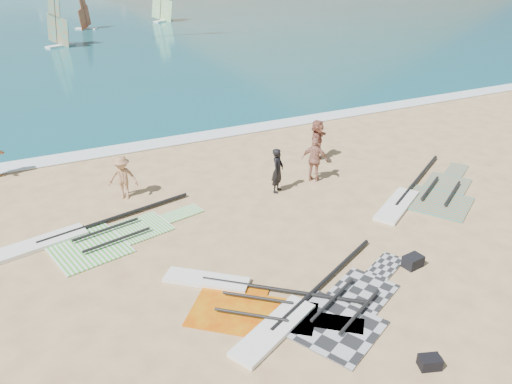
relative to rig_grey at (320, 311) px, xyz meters
name	(u,v)px	position (x,y,z in m)	size (l,w,h in m)	color
ground	(337,280)	(1.16, 0.92, -0.05)	(300.00, 300.00, 0.00)	tan
surf_line	(187,139)	(1.16, 13.22, -0.05)	(300.00, 1.20, 0.04)	white
rig_grey	(320,311)	(0.00, 0.00, 0.00)	(6.09, 4.02, 0.20)	#252628
rig_green	(90,236)	(-4.44, 6.13, 0.00)	(6.61, 3.33, 0.21)	green
rig_orange	(423,195)	(6.85, 3.77, 0.00)	(6.38, 4.60, 0.21)	orange
rig_red	(241,297)	(-1.49, 1.37, 0.00)	(4.47, 4.52, 0.20)	red
gear_bag_near	(413,261)	(3.42, 0.54, 0.12)	(0.53, 0.39, 0.34)	black
gear_bag_far	(430,362)	(1.14, -2.52, 0.09)	(0.45, 0.32, 0.27)	black
person_wetsuit	(278,170)	(2.33, 6.47, 0.78)	(0.61, 0.40, 1.66)	black
beachgoer_mid	(123,178)	(-2.83, 8.40, 0.75)	(1.04, 0.60, 1.60)	#A87654
beachgoer_back	(315,160)	(4.04, 6.68, 0.81)	(1.01, 0.42, 1.73)	#AE7460
beachgoer_right	(317,140)	(5.23, 8.39, 0.83)	(1.64, 0.52, 1.77)	#965644
windsurfer_left	(58,31)	(-1.05, 41.65, 1.35)	(2.75, 2.94, 4.94)	white
windsurfer_centre	(85,17)	(2.87, 51.83, 1.21)	(2.33, 2.44, 4.27)	white
windsurfer_right	(162,10)	(12.36, 54.32, 1.35)	(2.70, 2.79, 4.97)	white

